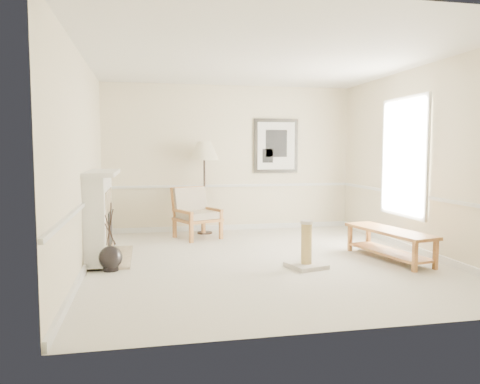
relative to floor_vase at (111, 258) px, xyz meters
name	(u,v)px	position (x,y,z in m)	size (l,w,h in m)	color
ground	(263,260)	(2.15, 0.16, -0.17)	(5.50, 5.50, 0.00)	silver
room	(272,133)	(2.29, 0.24, 1.70)	(5.04, 5.54, 2.92)	beige
fireplace	(100,216)	(-0.19, 0.76, 0.47)	(0.64, 1.64, 1.31)	white
floor_vase	(111,258)	(0.00, 0.00, 0.00)	(0.31, 0.31, 0.92)	black
armchair	(195,211)	(1.35, 2.19, 0.33)	(0.94, 0.97, 0.93)	#AB5F37
floor_lamp	(204,153)	(1.59, 2.56, 1.38)	(0.73, 0.73, 1.78)	black
bench	(389,239)	(3.98, -0.14, 0.13)	(0.76, 1.63, 0.45)	#AB5F37
scratching_post	(306,253)	(2.62, -0.36, 0.04)	(0.57, 0.57, 0.65)	beige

